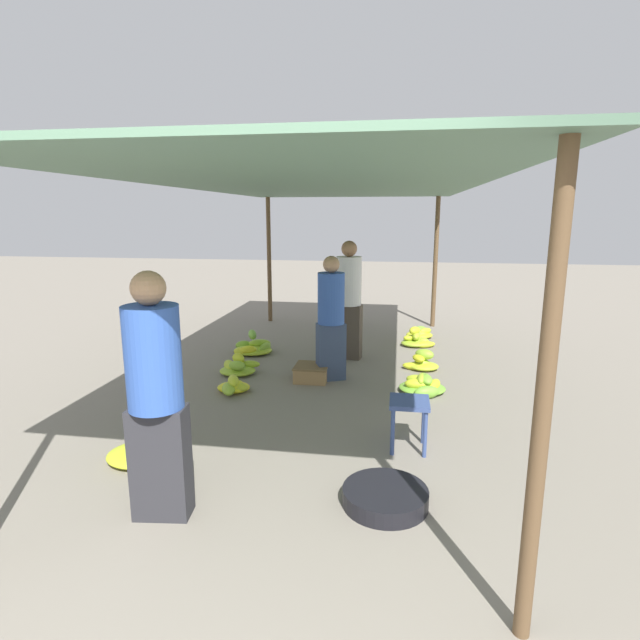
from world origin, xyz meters
name	(u,v)px	position (x,y,z in m)	size (l,w,h in m)	color
canopy_post_front_right	(543,411)	(1.54, 0.30, 1.17)	(0.08, 0.08, 2.34)	brown
canopy_post_back_left	(269,260)	(-1.54, 7.29, 1.17)	(0.08, 0.08, 2.34)	brown
canopy_post_back_right	(435,263)	(1.54, 7.29, 1.17)	(0.08, 0.08, 2.34)	brown
canopy_tarp	(321,184)	(0.00, 3.79, 2.36)	(3.48, 7.39, 0.04)	#567A60
vendor_foreground	(156,394)	(-0.66, 0.96, 0.88)	(0.40, 0.40, 1.69)	#2D2D33
stool	(409,410)	(1.02, 2.23, 0.36)	(0.34, 0.34, 0.45)	#384C84
basin_black	(385,497)	(0.84, 1.32, 0.06)	(0.61, 0.61, 0.12)	black
banana_pile_left_0	(143,448)	(-1.18, 1.67, 0.11)	(0.56, 0.49, 0.32)	#AFCA2D
banana_pile_left_1	(234,386)	(-0.96, 3.35, 0.07)	(0.39, 0.48, 0.19)	#BED02A
banana_pile_left_2	(237,367)	(-1.13, 4.02, 0.09)	(0.54, 0.45, 0.25)	#8ABB33
banana_pile_left_3	(253,348)	(-1.21, 4.99, 0.09)	(0.61, 0.57, 0.36)	#9AC231
banana_pile_right_0	(423,385)	(1.22, 3.69, 0.09)	(0.54, 0.67, 0.23)	#B6CD2C
banana_pile_right_1	(416,340)	(1.19, 5.81, 0.09)	(0.55, 0.48, 0.32)	#C3D229
banana_pile_right_2	(422,362)	(1.23, 4.58, 0.10)	(0.49, 0.37, 0.28)	#91BE32
banana_pile_right_3	(419,333)	(1.27, 6.37, 0.07)	(0.44, 0.50, 0.17)	#B3CC2C
crate_near	(312,373)	(-0.14, 3.92, 0.10)	(0.41, 0.41, 0.19)	#9E7A4C
shopper_walking_mid	(331,317)	(0.09, 4.00, 0.80)	(0.43, 0.43, 1.54)	#384766
shopper_walking_far	(349,298)	(0.21, 4.97, 0.87)	(0.40, 0.40, 1.67)	#4C4238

